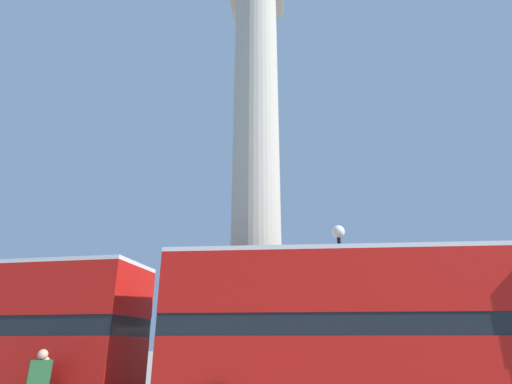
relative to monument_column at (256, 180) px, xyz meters
name	(u,v)px	position (x,y,z in m)	size (l,w,h in m)	color
monument_column	(256,180)	(0.00, 0.00, 0.00)	(4.94, 4.94, 21.50)	#ADA593
bus_a	(367,324)	(3.54, -4.93, -6.42)	(11.02, 2.94, 4.37)	#B7140F
equestrian_statue	(455,348)	(8.33, 2.54, -7.10)	(3.68, 3.31, 5.88)	#ADA593
street_lamp	(343,289)	(3.29, -1.86, -5.09)	(0.48, 0.48, 6.09)	black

